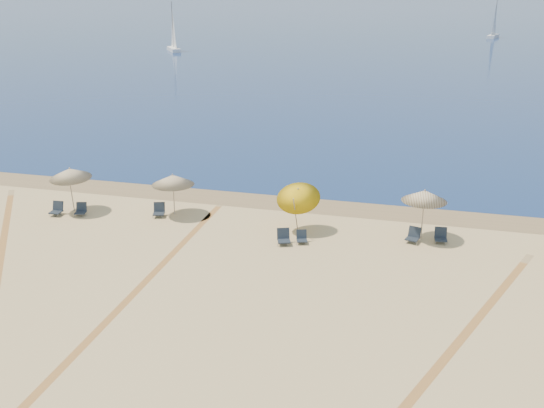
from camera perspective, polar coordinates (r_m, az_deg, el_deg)
The scene contains 16 objects.
ocean at distance 234.96m, azimuth 13.25°, elevation 16.36°, with size 500.00×500.00×0.00m, color #0C2151.
wet_sand at distance 36.52m, azimuth 1.58°, elevation 0.15°, with size 500.00×500.00×0.00m, color olive.
umbrella_1 at distance 36.24m, azimuth -17.93°, elevation 2.67°, with size 2.29×2.32×2.57m.
umbrella_2 at distance 34.45m, azimuth -9.03°, elevation 2.19°, with size 2.32×2.32×2.34m.
umbrella_3 at distance 31.75m, azimuth 2.38°, elevation 0.88°, with size 2.24×2.23×2.79m.
umbrella_4 at distance 31.67m, azimuth 13.73°, elevation 0.73°, with size 2.23×2.23×2.59m.
chair_2 at distance 36.52m, azimuth -19.02°, elevation -0.44°, with size 0.65×0.75×0.73m.
chair_3 at distance 36.07m, azimuth -17.02°, elevation -0.50°, with size 0.71×0.78×0.68m.
chair_4 at distance 34.89m, azimuth -10.26°, elevation -0.57°, with size 0.79×0.86×0.74m.
chair_5 at distance 30.80m, azimuth 1.06°, elevation -3.05°, with size 0.83×0.89×0.74m.
chair_6 at distance 30.96m, azimuth 2.73°, elevation -3.06°, with size 0.67×0.73×0.62m.
chair_7 at distance 31.80m, azimuth 12.76°, elevation -2.82°, with size 0.77×0.84×0.73m.
chair_8 at distance 32.09m, azimuth 15.13°, elevation -2.83°, with size 0.65×0.75×0.72m.
sailboat_0 at distance 150.47m, azimuth 19.61°, elevation 15.12°, with size 3.07×6.25×9.03m.
sailboat_1 at distance 116.93m, azimuth -8.98°, elevation 14.86°, with size 4.42×5.58×8.55m.
tire_tracks at distance 23.63m, azimuth -11.80°, elevation -12.03°, with size 54.62×42.13×0.00m.
Camera 1 is at (7.69, -9.51, 12.32)m, focal length 41.30 mm.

